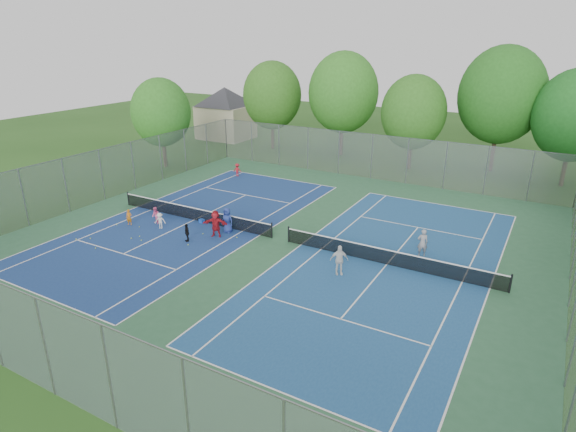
% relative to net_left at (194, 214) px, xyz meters
% --- Properties ---
extents(ground, '(120.00, 120.00, 0.00)m').
position_rel_net_left_xyz_m(ground, '(7.00, 0.00, -0.46)').
color(ground, '#244E18').
rests_on(ground, ground).
extents(court_pad, '(32.00, 32.00, 0.01)m').
position_rel_net_left_xyz_m(court_pad, '(7.00, 0.00, -0.45)').
color(court_pad, '#2A5A39').
rests_on(court_pad, ground).
extents(court_left, '(10.97, 23.77, 0.01)m').
position_rel_net_left_xyz_m(court_left, '(0.00, 0.00, -0.44)').
color(court_left, navy).
rests_on(court_left, court_pad).
extents(court_right, '(10.97, 23.77, 0.01)m').
position_rel_net_left_xyz_m(court_right, '(14.00, 0.00, -0.44)').
color(court_right, navy).
rests_on(court_right, court_pad).
extents(net_left, '(12.87, 0.10, 0.91)m').
position_rel_net_left_xyz_m(net_left, '(0.00, 0.00, 0.00)').
color(net_left, black).
rests_on(net_left, ground).
extents(net_right, '(12.87, 0.10, 0.91)m').
position_rel_net_left_xyz_m(net_right, '(14.00, 0.00, 0.00)').
color(net_right, black).
rests_on(net_right, ground).
extents(fence_north, '(32.00, 0.10, 4.00)m').
position_rel_net_left_xyz_m(fence_north, '(7.00, 16.00, 1.54)').
color(fence_north, gray).
rests_on(fence_north, ground).
extents(fence_south, '(32.00, 0.10, 4.00)m').
position_rel_net_left_xyz_m(fence_south, '(7.00, -16.00, 1.54)').
color(fence_south, gray).
rests_on(fence_south, ground).
extents(fence_west, '(0.10, 32.00, 4.00)m').
position_rel_net_left_xyz_m(fence_west, '(-9.00, 0.00, 1.54)').
color(fence_west, gray).
rests_on(fence_west, ground).
extents(house, '(11.03, 11.03, 7.30)m').
position_rel_net_left_xyz_m(house, '(-15.00, 24.00, 3.76)').
color(house, '#B7A88C').
rests_on(house, ground).
extents(tree_nw, '(6.40, 6.40, 9.58)m').
position_rel_net_left_xyz_m(tree_nw, '(-7.00, 22.00, 5.44)').
color(tree_nw, '#443326').
rests_on(tree_nw, ground).
extents(tree_nl, '(7.20, 7.20, 10.69)m').
position_rel_net_left_xyz_m(tree_nl, '(1.00, 23.00, 6.09)').
color(tree_nl, '#443326').
rests_on(tree_nl, ground).
extents(tree_nc, '(6.00, 6.00, 8.85)m').
position_rel_net_left_xyz_m(tree_nc, '(9.00, 21.00, 4.94)').
color(tree_nc, '#443326').
rests_on(tree_nc, ground).
extents(tree_nr, '(7.60, 7.60, 11.42)m').
position_rel_net_left_xyz_m(tree_nr, '(16.00, 24.00, 6.59)').
color(tree_nr, '#443326').
rests_on(tree_nr, ground).
extents(tree_ne, '(6.60, 6.60, 9.77)m').
position_rel_net_left_xyz_m(tree_ne, '(22.00, 22.00, 5.51)').
color(tree_ne, '#443326').
rests_on(tree_ne, ground).
extents(tree_side_w, '(5.60, 5.60, 8.47)m').
position_rel_net_left_xyz_m(tree_side_w, '(-12.00, 10.00, 4.79)').
color(tree_side_w, '#443326').
rests_on(tree_side_w, ground).
extents(ball_crate, '(0.35, 0.35, 0.27)m').
position_rel_net_left_xyz_m(ball_crate, '(0.79, -0.12, -0.32)').
color(ball_crate, '#1748B2').
rests_on(ball_crate, ground).
extents(ball_hopper, '(0.37, 0.37, 0.57)m').
position_rel_net_left_xyz_m(ball_hopper, '(3.24, -0.43, -0.17)').
color(ball_hopper, green).
rests_on(ball_hopper, ground).
extents(student_a, '(0.47, 0.40, 1.11)m').
position_rel_net_left_xyz_m(student_a, '(-3.22, -2.88, 0.10)').
color(student_a, orange).
rests_on(student_a, ground).
extents(student_b, '(0.71, 0.64, 1.19)m').
position_rel_net_left_xyz_m(student_b, '(-1.81, -1.81, 0.14)').
color(student_b, pink).
rests_on(student_b, ground).
extents(student_c, '(0.82, 0.73, 1.11)m').
position_rel_net_left_xyz_m(student_c, '(-0.93, -2.30, 0.10)').
color(student_c, silver).
rests_on(student_c, ground).
extents(student_d, '(0.74, 0.61, 1.18)m').
position_rel_net_left_xyz_m(student_d, '(2.04, -3.06, 0.13)').
color(student_d, black).
rests_on(student_d, ground).
extents(student_e, '(0.86, 0.59, 1.68)m').
position_rel_net_left_xyz_m(student_e, '(3.35, -0.60, 0.39)').
color(student_e, navy).
rests_on(student_e, ground).
extents(student_f, '(1.71, 1.06, 1.76)m').
position_rel_net_left_xyz_m(student_f, '(3.13, -1.54, 0.43)').
color(student_f, '#AB1822').
rests_on(student_f, ground).
extents(child_far_baseline, '(0.84, 0.57, 1.20)m').
position_rel_net_left_xyz_m(child_far_baseline, '(-3.81, 10.61, 0.14)').
color(child_far_baseline, maroon).
rests_on(child_far_baseline, ground).
extents(instructor, '(0.73, 0.63, 1.68)m').
position_rel_net_left_xyz_m(instructor, '(15.37, 2.12, 0.39)').
color(instructor, gray).
rests_on(instructor, ground).
extents(teen_court_b, '(1.06, 0.88, 1.69)m').
position_rel_net_left_xyz_m(teen_court_b, '(12.09, -2.38, 0.39)').
color(teen_court_b, silver).
rests_on(teen_court_b, ground).
extents(tennis_ball_0, '(0.07, 0.07, 0.07)m').
position_rel_net_left_xyz_m(tennis_ball_0, '(2.19, -1.72, -0.42)').
color(tennis_ball_0, '#A9C22D').
rests_on(tennis_ball_0, ground).
extents(tennis_ball_1, '(0.07, 0.07, 0.07)m').
position_rel_net_left_xyz_m(tennis_ball_1, '(-0.52, -4.46, -0.42)').
color(tennis_ball_1, '#BADD33').
rests_on(tennis_ball_1, ground).
extents(tennis_ball_2, '(0.07, 0.07, 0.07)m').
position_rel_net_left_xyz_m(tennis_ball_2, '(-1.30, -4.55, -0.42)').
color(tennis_ball_2, '#CFF438').
rests_on(tennis_ball_2, ground).
extents(tennis_ball_3, '(0.07, 0.07, 0.07)m').
position_rel_net_left_xyz_m(tennis_ball_3, '(-1.09, -4.06, -0.42)').
color(tennis_ball_3, '#D2EF37').
rests_on(tennis_ball_3, ground).
extents(tennis_ball_4, '(0.07, 0.07, 0.07)m').
position_rel_net_left_xyz_m(tennis_ball_4, '(4.43, -1.10, -0.42)').
color(tennis_ball_4, '#BBD531').
rests_on(tennis_ball_4, ground).
extents(tennis_ball_5, '(0.07, 0.07, 0.07)m').
position_rel_net_left_xyz_m(tennis_ball_5, '(-2.32, -2.90, -0.42)').
color(tennis_ball_5, '#B5CC2F').
rests_on(tennis_ball_5, ground).
extents(tennis_ball_6, '(0.07, 0.07, 0.07)m').
position_rel_net_left_xyz_m(tennis_ball_6, '(-4.22, -6.39, -0.42)').
color(tennis_ball_6, yellow).
rests_on(tennis_ball_6, ground).
extents(tennis_ball_7, '(0.07, 0.07, 0.07)m').
position_rel_net_left_xyz_m(tennis_ball_7, '(2.50, -3.53, -0.42)').
color(tennis_ball_7, '#B6DD33').
rests_on(tennis_ball_7, ground).
extents(tennis_ball_8, '(0.07, 0.07, 0.07)m').
position_rel_net_left_xyz_m(tennis_ball_8, '(-3.53, -5.87, -0.42)').
color(tennis_ball_8, '#B0CB2F').
rests_on(tennis_ball_8, ground).
extents(tennis_ball_9, '(0.07, 0.07, 0.07)m').
position_rel_net_left_xyz_m(tennis_ball_9, '(-3.94, -3.37, -0.42)').
color(tennis_ball_9, '#C3EF37').
rests_on(tennis_ball_9, ground).
extents(tennis_ball_10, '(0.07, 0.07, 0.07)m').
position_rel_net_left_xyz_m(tennis_ball_10, '(-2.04, -6.71, -0.42)').
color(tennis_ball_10, '#A9CE2F').
rests_on(tennis_ball_10, ground).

